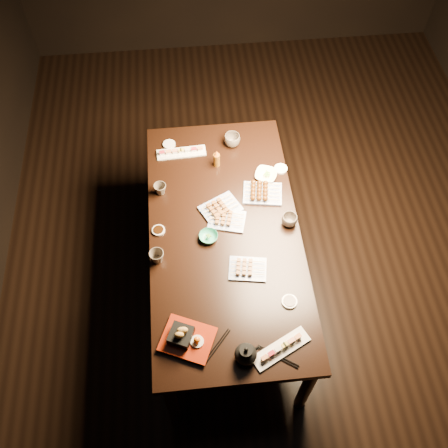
{
  "coord_description": "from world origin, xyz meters",
  "views": [
    {
      "loc": [
        -0.56,
        -1.89,
        3.25
      ],
      "look_at": [
        -0.4,
        -0.24,
        0.77
      ],
      "focal_mm": 40.0,
      "sensor_mm": 36.0,
      "label": 1
    }
  ],
  "objects": [
    {
      "name": "chopsticks_near",
      "position": [
        -0.5,
        -0.98,
        0.75
      ],
      "size": [
        0.15,
        0.17,
        0.01
      ],
      "primitive_type": null,
      "rotation": [
        0.0,
        0.0,
        0.86
      ],
      "color": "black",
      "rests_on": "dining_table"
    },
    {
      "name": "dining_table",
      "position": [
        -0.4,
        -0.29,
        0.38
      ],
      "size": [
        1.03,
        1.86,
        0.75
      ],
      "primitive_type": "cube",
      "rotation": [
        0.0,
        0.0,
        -0.07
      ],
      "color": "black",
      "rests_on": "ground"
    },
    {
      "name": "sushi_platter_near",
      "position": [
        -0.18,
        -1.03,
        0.77
      ],
      "size": [
        0.33,
        0.22,
        0.04
      ],
      "primitive_type": null,
      "rotation": [
        0.0,
        0.0,
        0.46
      ],
      "color": "white",
      "rests_on": "dining_table"
    },
    {
      "name": "tsukune_plate",
      "position": [
        -0.13,
        -0.02,
        0.78
      ],
      "size": [
        0.27,
        0.21,
        0.06
      ],
      "primitive_type": null,
      "rotation": [
        0.0,
        0.0,
        -0.16
      ],
      "color": "#828EB6",
      "rests_on": "dining_table"
    },
    {
      "name": "yakitori_plate_right",
      "position": [
        -0.29,
        -0.55,
        0.78
      ],
      "size": [
        0.23,
        0.19,
        0.05
      ],
      "primitive_type": null,
      "rotation": [
        0.0,
        0.0,
        -0.17
      ],
      "color": "#828EB6",
      "rests_on": "dining_table"
    },
    {
      "name": "sauce_dish_se",
      "position": [
        -0.09,
        -0.77,
        0.76
      ],
      "size": [
        0.11,
        0.11,
        0.02
      ],
      "primitive_type": "cylinder",
      "rotation": [
        0.0,
        0.0,
        0.34
      ],
      "color": "white",
      "rests_on": "dining_table"
    },
    {
      "name": "ground",
      "position": [
        0.0,
        0.0,
        0.0
      ],
      "size": [
        5.0,
        5.0,
        0.0
      ],
      "primitive_type": "plane",
      "color": "black",
      "rests_on": "ground"
    },
    {
      "name": "teacup_mid_right",
      "position": [
        -0.01,
        -0.26,
        0.79
      ],
      "size": [
        0.1,
        0.1,
        0.07
      ],
      "primitive_type": "imported",
      "rotation": [
        0.0,
        0.0,
        -0.04
      ],
      "color": "#51473E",
      "rests_on": "dining_table"
    },
    {
      "name": "edamame_bowl_green",
      "position": [
        -0.5,
        -0.32,
        0.77
      ],
      "size": [
        0.12,
        0.12,
        0.03
      ],
      "primitive_type": "imported",
      "rotation": [
        0.0,
        0.0,
        0.12
      ],
      "color": "teal",
      "rests_on": "dining_table"
    },
    {
      "name": "sauce_dish_nw",
      "position": [
        -0.7,
        0.45,
        0.76
      ],
      "size": [
        0.11,
        0.11,
        0.01
      ],
      "primitive_type": "cylinder",
      "rotation": [
        0.0,
        0.0,
        -0.39
      ],
      "color": "white",
      "rests_on": "dining_table"
    },
    {
      "name": "chopsticks_se",
      "position": [
        -0.2,
        -1.07,
        0.75
      ],
      "size": [
        0.2,
        0.15,
        0.01
      ],
      "primitive_type": null,
      "rotation": [
        0.0,
        0.0,
        -0.59
      ],
      "color": "black",
      "rests_on": "dining_table"
    },
    {
      "name": "tempura_tray",
      "position": [
        -0.66,
        -0.93,
        0.8
      ],
      "size": [
        0.33,
        0.3,
        0.1
      ],
      "primitive_type": null,
      "rotation": [
        0.0,
        0.0,
        -0.42
      ],
      "color": "black",
      "rests_on": "dining_table"
    },
    {
      "name": "teacup_near_left",
      "position": [
        -0.8,
        -0.44,
        0.79
      ],
      "size": [
        0.1,
        0.1,
        0.08
      ],
      "primitive_type": "imported",
      "rotation": [
        0.0,
        0.0,
        -0.16
      ],
      "color": "#51473E",
      "rests_on": "dining_table"
    },
    {
      "name": "yakitori_plate_left",
      "position": [
        -0.41,
        -0.11,
        0.78
      ],
      "size": [
        0.29,
        0.26,
        0.06
      ],
      "primitive_type": null,
      "rotation": [
        0.0,
        0.0,
        0.47
      ],
      "color": "#828EB6",
      "rests_on": "dining_table"
    },
    {
      "name": "teacup_far_left",
      "position": [
        -0.77,
        0.05,
        0.79
      ],
      "size": [
        0.09,
        0.09,
        0.07
      ],
      "primitive_type": "imported",
      "rotation": [
        0.0,
        0.0,
        0.15
      ],
      "color": "#51473E",
      "rests_on": "dining_table"
    },
    {
      "name": "edamame_bowl_cream",
      "position": [
        -0.09,
        0.12,
        0.77
      ],
      "size": [
        0.18,
        0.18,
        0.03
      ],
      "primitive_type": "imported",
      "rotation": [
        0.0,
        0.0,
        -0.4
      ],
      "color": "#FDEECF",
      "rests_on": "dining_table"
    },
    {
      "name": "teapot",
      "position": [
        -0.37,
        -1.05,
        0.81
      ],
      "size": [
        0.17,
        0.17,
        0.12
      ],
      "primitive_type": null,
      "rotation": [
        0.0,
        0.0,
        0.31
      ],
      "color": "black",
      "rests_on": "dining_table"
    },
    {
      "name": "teacup_far_right",
      "position": [
        -0.28,
        0.42,
        0.79
      ],
      "size": [
        0.15,
        0.15,
        0.08
      ],
      "primitive_type": "imported",
      "rotation": [
        0.0,
        0.0,
        -0.51
      ],
      "color": "#51473E",
      "rests_on": "dining_table"
    },
    {
      "name": "yakitori_plate_center",
      "position": [
        -0.37,
        -0.2,
        0.78
      ],
      "size": [
        0.25,
        0.21,
        0.06
      ],
      "primitive_type": null,
      "rotation": [
        0.0,
        0.0,
        -0.27
      ],
      "color": "#828EB6",
      "rests_on": "dining_table"
    },
    {
      "name": "sushi_platter_far",
      "position": [
        -0.62,
        0.37,
        0.77
      ],
      "size": [
        0.33,
        0.11,
        0.04
      ],
      "primitive_type": null,
      "rotation": [
        0.0,
        0.0,
        3.19
      ],
      "color": "white",
      "rests_on": "dining_table"
    },
    {
      "name": "sauce_dish_east",
      "position": [
        0.01,
        0.16,
        0.76
      ],
      "size": [
        0.09,
        0.09,
        0.01
      ],
      "primitive_type": "cylinder",
      "rotation": [
        0.0,
        0.0,
        0.1
      ],
      "color": "white",
      "rests_on": "dining_table"
    },
    {
      "name": "condiment_bottle",
      "position": [
        -0.4,
        0.25,
        0.82
      ],
      "size": [
        0.06,
        0.06,
        0.13
      ],
      "primitive_type": "cylinder",
      "rotation": [
        0.0,
        0.0,
        -0.49
      ],
      "color": "brown",
      "rests_on": "dining_table"
    },
    {
      "name": "sauce_dish_west",
      "position": [
        -0.79,
        -0.24,
        0.76
      ],
      "size": [
        0.08,
        0.08,
        0.01
      ],
      "primitive_type": "cylinder",
      "rotation": [
        0.0,
        0.0,
        0.06
      ],
      "color": "white",
      "rests_on": "dining_table"
    }
  ]
}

